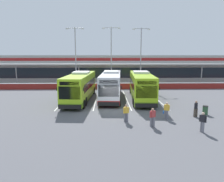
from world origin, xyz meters
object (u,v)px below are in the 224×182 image
at_px(pedestrian_with_handbag, 167,110).
at_px(lamp_post_west, 76,54).
at_px(coach_bus_left_centre, 111,85).
at_px(pedestrian_in_dark_coat, 153,117).
at_px(lamp_post_centre, 111,54).
at_px(lamp_post_east, 141,54).
at_px(pedestrian_approaching_bus, 196,108).
at_px(coach_bus_centre, 141,86).
at_px(pedestrian_near_bin, 203,121).
at_px(pedestrian_child, 126,113).
at_px(litter_bin, 205,110).
at_px(coach_bus_leftmost, 80,87).

bearing_deg(pedestrian_with_handbag, lamp_post_west, 119.35).
xyz_separation_m(coach_bus_left_centre, pedestrian_in_dark_coat, (3.26, -12.24, -0.91)).
height_order(lamp_post_centre, lamp_post_east, same).
bearing_deg(pedestrian_approaching_bus, coach_bus_centre, 114.68).
relative_size(pedestrian_in_dark_coat, lamp_post_centre, 0.15).
bearing_deg(pedestrian_near_bin, pedestrian_in_dark_coat, 159.80).
relative_size(pedestrian_near_bin, lamp_post_west, 0.15).
distance_m(pedestrian_child, pedestrian_near_bin, 6.34).
bearing_deg(coach_bus_left_centre, lamp_post_west, 121.85).
relative_size(pedestrian_near_bin, litter_bin, 1.74).
distance_m(pedestrian_with_handbag, litter_bin, 4.58).
height_order(pedestrian_child, lamp_post_east, lamp_post_east).
bearing_deg(lamp_post_west, coach_bus_centre, -46.57).
distance_m(pedestrian_with_handbag, pedestrian_in_dark_coat, 2.82).
height_order(pedestrian_with_handbag, litter_bin, pedestrian_with_handbag).
bearing_deg(pedestrian_near_bin, coach_bus_leftmost, 131.98).
xyz_separation_m(coach_bus_leftmost, lamp_post_east, (9.98, 12.04, 4.50)).
bearing_deg(pedestrian_approaching_bus, coach_bus_leftmost, 146.24).
height_order(coach_bus_left_centre, pedestrian_with_handbag, coach_bus_left_centre).
bearing_deg(coach_bus_leftmost, lamp_post_east, 50.36).
xyz_separation_m(coach_bus_leftmost, lamp_post_west, (-2.21, 11.54, 4.50)).
relative_size(lamp_post_west, lamp_post_east, 1.00).
bearing_deg(pedestrian_with_handbag, pedestrian_approaching_bus, 10.65).
distance_m(coach_bus_leftmost, pedestrian_near_bin, 16.54).
bearing_deg(pedestrian_approaching_bus, lamp_post_west, 126.24).
bearing_deg(lamp_post_east, pedestrian_with_handbag, -92.14).
distance_m(pedestrian_near_bin, lamp_post_centre, 24.68).
distance_m(coach_bus_left_centre, lamp_post_west, 12.86).
relative_size(pedestrian_with_handbag, pedestrian_approaching_bus, 1.00).
bearing_deg(pedestrian_near_bin, litter_bin, 62.67).
bearing_deg(pedestrian_near_bin, pedestrian_approaching_bus, 73.68).
distance_m(pedestrian_in_dark_coat, lamp_post_centre, 22.66).
xyz_separation_m(pedestrian_child, pedestrian_near_bin, (5.75, -2.67, 0.00)).
xyz_separation_m(pedestrian_in_dark_coat, pedestrian_approaching_bus, (4.84, 2.75, 0.00)).
height_order(lamp_post_west, lamp_post_east, same).
bearing_deg(lamp_post_east, coach_bus_leftmost, -129.64).
height_order(pedestrian_with_handbag, lamp_post_centre, lamp_post_centre).
xyz_separation_m(pedestrian_with_handbag, pedestrian_near_bin, (1.85, -3.52, 0.02)).
bearing_deg(coach_bus_left_centre, pedestrian_near_bin, -63.06).
bearing_deg(pedestrian_in_dark_coat, coach_bus_leftmost, 124.09).
relative_size(pedestrian_in_dark_coat, lamp_post_east, 0.15).
height_order(pedestrian_child, litter_bin, pedestrian_child).
bearing_deg(pedestrian_child, coach_bus_left_centre, 96.03).
height_order(pedestrian_in_dark_coat, pedestrian_child, same).
bearing_deg(litter_bin, pedestrian_with_handbag, -162.92).
distance_m(pedestrian_with_handbag, lamp_post_west, 23.91).
bearing_deg(pedestrian_with_handbag, coach_bus_centre, 95.73).
height_order(lamp_post_centre, litter_bin, lamp_post_centre).
relative_size(coach_bus_left_centre, pedestrian_child, 7.58).
bearing_deg(coach_bus_leftmost, lamp_post_west, 100.86).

